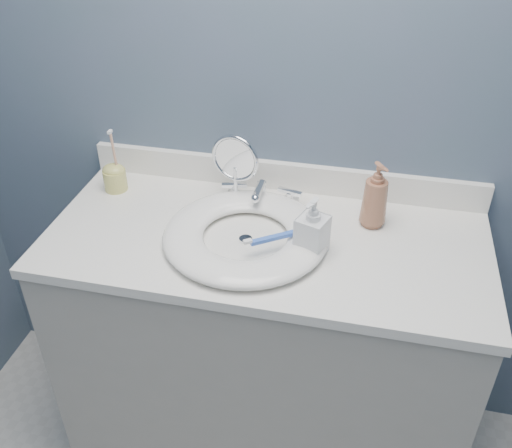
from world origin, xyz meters
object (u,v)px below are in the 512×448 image
(soap_bottle_amber, at_px, (375,195))
(toothbrush_holder, at_px, (115,176))
(makeup_mirror, at_px, (235,166))
(soap_bottle_clear, at_px, (312,227))

(soap_bottle_amber, xyz_separation_m, toothbrush_holder, (-0.79, 0.02, -0.05))
(makeup_mirror, height_order, soap_bottle_amber, makeup_mirror)
(soap_bottle_amber, height_order, soap_bottle_clear, soap_bottle_amber)
(toothbrush_holder, bearing_deg, soap_bottle_clear, -16.47)
(makeup_mirror, bearing_deg, soap_bottle_clear, -27.27)
(makeup_mirror, relative_size, toothbrush_holder, 1.07)
(soap_bottle_clear, bearing_deg, soap_bottle_amber, 67.99)
(makeup_mirror, height_order, toothbrush_holder, makeup_mirror)
(makeup_mirror, bearing_deg, soap_bottle_amber, 6.34)
(soap_bottle_amber, relative_size, soap_bottle_clear, 1.17)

